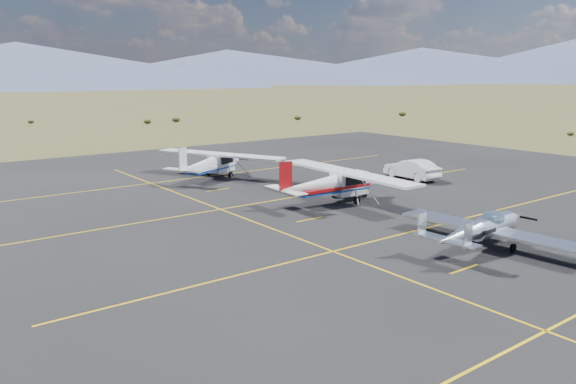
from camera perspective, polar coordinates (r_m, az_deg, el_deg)
name	(u,v)px	position (r m, az deg, el deg)	size (l,w,h in m)	color
ground	(443,240)	(31.01, 15.43, -4.70)	(1600.00, 1600.00, 0.00)	#383D1C
apron	(352,214)	(35.51, 6.48, -2.22)	(72.00, 72.00, 0.02)	black
aircraft_low_wing	(484,228)	(29.84, 19.27, -3.50)	(7.26, 10.11, 2.19)	silver
aircraft_cessna	(333,183)	(38.02, 4.57, 0.95)	(7.53, 12.58, 3.19)	white
aircraft_plain	(211,163)	(47.09, -7.79, 2.94)	(8.84, 11.59, 3.05)	white
sedan	(412,169)	(47.82, 12.46, 2.29)	(1.76, 5.06, 1.67)	white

